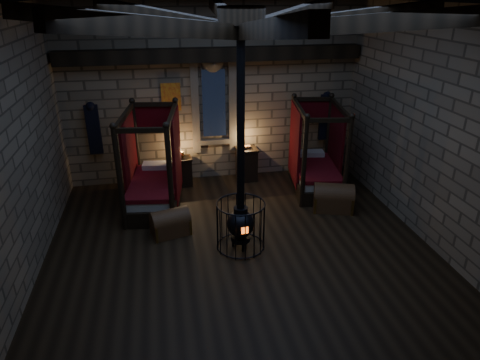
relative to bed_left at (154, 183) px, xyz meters
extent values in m
cube|color=black|center=(1.52, -2.17, -0.52)|extent=(7.00, 7.00, 0.01)
cube|color=#847054|center=(1.52, 1.33, 1.58)|extent=(7.00, 0.02, 4.20)
cube|color=#847054|center=(1.52, -5.67, 1.58)|extent=(7.00, 0.02, 4.20)
cube|color=#847054|center=(-1.98, -2.17, 1.58)|extent=(0.02, 7.00, 4.20)
cube|color=#847054|center=(5.02, -2.17, 1.58)|extent=(0.02, 7.00, 4.20)
cube|color=black|center=(1.52, -2.17, 3.68)|extent=(7.00, 7.00, 0.01)
cube|color=black|center=(1.52, 1.15, 2.53)|extent=(6.86, 0.35, 0.30)
cylinder|color=black|center=(1.52, -2.17, 3.53)|extent=(0.70, 0.70, 0.25)
cube|color=black|center=(1.52, 1.28, 1.38)|extent=(0.55, 0.04, 1.60)
cube|color=#9C1D0E|center=(0.52, 1.29, 1.58)|extent=(0.45, 0.03, 0.65)
cube|color=black|center=(-1.28, 1.17, 0.93)|extent=(0.30, 0.10, 1.15)
cube|color=black|center=(4.32, 1.17, 0.93)|extent=(0.30, 0.10, 1.15)
cube|color=black|center=(-0.01, -0.08, -0.35)|extent=(1.29, 2.10, 0.34)
cube|color=beige|center=(-0.01, -0.08, -0.08)|extent=(1.15, 1.94, 0.21)
cube|color=maroon|center=(-0.01, -0.08, 0.05)|extent=(1.21, 1.98, 0.10)
cube|color=beige|center=(0.09, 0.64, 0.15)|extent=(0.71, 0.42, 0.13)
cube|color=#57070B|center=(0.12, 0.89, 1.25)|extent=(1.05, 0.19, 0.52)
cylinder|color=black|center=(-0.61, -0.96, 0.53)|extent=(0.10, 0.10, 2.10)
cylinder|color=black|center=(-0.35, 0.93, 0.53)|extent=(0.10, 0.10, 2.10)
cylinder|color=black|center=(0.33, -1.09, 0.53)|extent=(0.10, 0.10, 2.10)
cylinder|color=black|center=(0.59, 0.80, 0.53)|extent=(0.10, 0.10, 2.10)
cube|color=#57070B|center=(-0.47, 0.27, 0.58)|extent=(0.25, 1.42, 1.86)
cube|color=#57070B|center=(0.53, 0.14, 0.58)|extent=(0.25, 1.42, 1.86)
cube|color=black|center=(3.75, 0.13, -0.35)|extent=(1.27, 2.03, 0.33)
cube|color=beige|center=(3.75, 0.13, -0.10)|extent=(1.14, 1.87, 0.20)
cube|color=maroon|center=(3.75, 0.13, 0.03)|extent=(1.20, 1.91, 0.09)
cube|color=beige|center=(3.86, 0.82, 0.12)|extent=(0.68, 0.42, 0.13)
cube|color=#57070B|center=(3.90, 1.06, 1.17)|extent=(1.00, 0.20, 0.50)
cylinder|color=black|center=(3.15, -0.70, 0.49)|extent=(0.10, 0.10, 2.01)
cylinder|color=black|center=(3.44, 1.10, 0.49)|extent=(0.10, 0.10, 2.01)
cylinder|color=black|center=(4.06, -0.84, 0.49)|extent=(0.10, 0.10, 2.01)
cylinder|color=black|center=(4.34, 0.96, 0.49)|extent=(0.10, 0.10, 2.01)
cube|color=#57070B|center=(3.31, 0.48, 0.53)|extent=(0.27, 1.36, 1.78)
cube|color=#57070B|center=(4.27, 0.32, 0.53)|extent=(0.27, 1.36, 1.78)
cube|color=#58351B|center=(0.27, -1.32, -0.37)|extent=(0.82, 0.62, 0.30)
cylinder|color=#58351B|center=(0.27, -1.32, -0.22)|extent=(0.82, 0.62, 0.44)
cube|color=olive|center=(-0.05, -1.41, -0.37)|extent=(0.16, 0.46, 0.32)
cube|color=olive|center=(0.60, -1.24, -0.37)|extent=(0.16, 0.46, 0.32)
cube|color=#58351B|center=(3.77, -0.95, -0.34)|extent=(0.95, 0.74, 0.35)
cylinder|color=#58351B|center=(3.77, -0.95, -0.17)|extent=(0.95, 0.74, 0.51)
cube|color=olive|center=(3.40, -0.84, -0.34)|extent=(0.21, 0.52, 0.37)
cube|color=olive|center=(4.14, -1.07, -0.34)|extent=(0.21, 0.52, 0.37)
cube|color=black|center=(0.67, 0.94, -0.18)|extent=(0.43, 0.41, 0.68)
cube|color=black|center=(0.67, 0.94, 0.18)|extent=(0.47, 0.45, 0.04)
cylinder|color=olive|center=(0.67, 0.94, 0.27)|extent=(0.10, 0.10, 0.15)
cube|color=black|center=(2.26, 0.98, -0.13)|extent=(0.48, 0.46, 0.78)
cube|color=black|center=(2.26, 0.98, 0.28)|extent=(0.53, 0.51, 0.04)
cube|color=#58351B|center=(2.26, 0.98, 0.35)|extent=(0.21, 0.15, 0.06)
cylinder|color=black|center=(1.53, -2.05, -0.32)|extent=(0.36, 0.36, 0.09)
sphere|color=black|center=(1.53, -2.05, -0.02)|extent=(0.50, 0.50, 0.50)
cylinder|color=black|center=(1.53, -2.05, 0.25)|extent=(0.25, 0.25, 0.13)
cube|color=#FF5914|center=(1.56, -2.29, -0.02)|extent=(0.13, 0.03, 0.13)
cylinder|color=black|center=(1.53, -2.05, 1.91)|extent=(0.14, 0.14, 3.24)
torus|color=black|center=(1.53, -2.05, -0.48)|extent=(0.89, 0.89, 0.03)
torus|color=black|center=(1.53, -2.05, 0.38)|extent=(0.89, 0.89, 0.03)
camera|label=1|loc=(0.26, -8.69, 3.88)|focal=32.00mm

